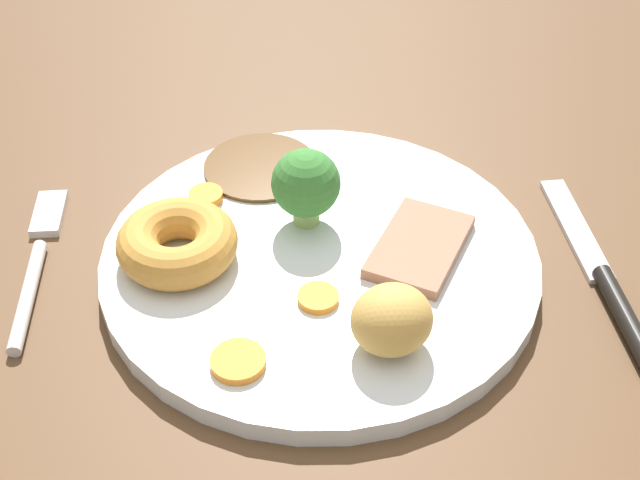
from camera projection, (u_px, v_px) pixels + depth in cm
name	position (u px, v px, depth cm)	size (l,w,h in cm)	color
dining_table	(295.00, 280.00, 58.30)	(120.00, 84.00, 3.60)	brown
dinner_plate	(320.00, 260.00, 56.13)	(28.06, 28.06, 1.40)	white
gravy_pool	(261.00, 167.00, 62.41)	(8.17, 8.17, 0.30)	#563819
meat_slice_main	(420.00, 246.00, 55.47)	(7.91, 4.93, 0.80)	#9E664C
yorkshire_pudding	(177.00, 243.00, 54.29)	(7.62, 7.62, 2.69)	#C68938
roast_potato_left	(392.00, 320.00, 48.31)	(4.68, 4.31, 4.07)	tan
carrot_coin_front	(238.00, 361.00, 48.33)	(3.14, 3.14, 0.54)	orange
carrot_coin_back	(206.00, 196.00, 59.53)	(2.34, 2.34, 0.63)	orange
carrot_coin_side	(318.00, 298.00, 52.19)	(2.52, 2.52, 0.46)	orange
broccoli_floret	(306.00, 185.00, 56.01)	(4.52, 4.52, 5.43)	#8CB766
fork	(37.00, 259.00, 56.64)	(2.15, 15.29, 0.90)	silver
knife	(606.00, 283.00, 54.84)	(1.70, 18.50, 1.20)	black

